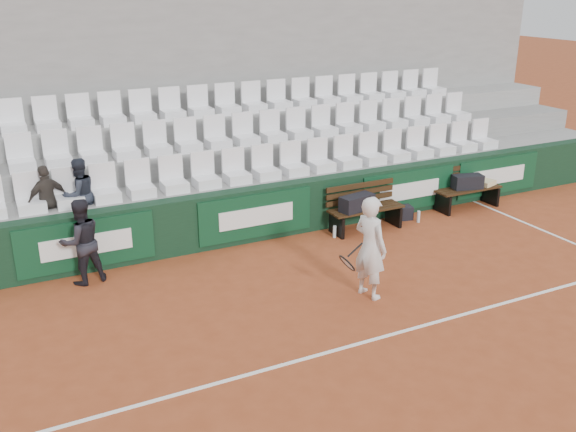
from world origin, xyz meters
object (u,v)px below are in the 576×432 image
object	(u,v)px
ball_kid	(81,242)
spectator_b	(44,174)
water_bottle_far	(418,217)
tennis_player	(370,247)
bench_right	(467,198)
sports_bag_right	(467,182)
water_bottle_near	(335,232)
bench_left	(366,219)
sports_bag_left	(357,203)
sports_bag_ground	(401,213)
spectator_c	(77,168)

from	to	relation	value
ball_kid	spectator_b	xyz separation A→B (m)	(-0.32, 0.97, 0.89)
water_bottle_far	tennis_player	size ratio (longest dim) A/B	0.15
bench_right	sports_bag_right	xyz separation A→B (m)	(-0.05, -0.02, 0.37)
bench_right	ball_kid	distance (m)	7.89
water_bottle_near	ball_kid	distance (m)	4.56
bench_left	sports_bag_left	distance (m)	0.44
bench_right	sports_bag_ground	world-z (taller)	bench_right
water_bottle_far	spectator_b	world-z (taller)	spectator_b
water_bottle_near	water_bottle_far	size ratio (longest dim) A/B	0.99
spectator_b	spectator_c	size ratio (longest dim) A/B	0.96
sports_bag_right	water_bottle_near	world-z (taller)	sports_bag_right
sports_bag_left	sports_bag_right	bearing A→B (deg)	2.62
water_bottle_far	spectator_c	distance (m)	6.53
bench_left	spectator_c	distance (m)	5.36
bench_left	sports_bag_right	world-z (taller)	sports_bag_right
tennis_player	sports_bag_left	bearing A→B (deg)	61.90
water_bottle_far	spectator_b	distance (m)	7.01
sports_bag_left	sports_bag_ground	distance (m)	1.29
sports_bag_right	spectator_b	distance (m)	8.26
tennis_player	ball_kid	distance (m)	4.49
bench_right	spectator_b	xyz separation A→B (m)	(-8.20, 0.90, 1.37)
sports_bag_right	spectator_c	size ratio (longest dim) A/B	0.50
water_bottle_far	sports_bag_right	bearing A→B (deg)	9.01
bench_left	bench_right	xyz separation A→B (m)	(2.60, 0.11, 0.00)
bench_left	tennis_player	size ratio (longest dim) A/B	0.94
bench_right	sports_bag_left	bearing A→B (deg)	-177.01
sports_bag_ground	sports_bag_right	bearing A→B (deg)	-2.97
sports_bag_right	sports_bag_ground	world-z (taller)	sports_bag_right
sports_bag_left	sports_bag_ground	size ratio (longest dim) A/B	1.53
ball_kid	sports_bag_ground	bearing A→B (deg)	170.68
bench_right	sports_bag_right	distance (m)	0.37
bench_right	water_bottle_far	bearing A→B (deg)	-170.48
water_bottle_far	spectator_b	bearing A→B (deg)	170.42
sports_bag_right	water_bottle_far	bearing A→B (deg)	-170.99
water_bottle_near	sports_bag_right	bearing A→B (deg)	3.05
ball_kid	bench_left	bearing A→B (deg)	168.98
bench_right	water_bottle_far	xyz separation A→B (m)	(-1.44, -0.24, -0.11)
sports_bag_left	sports_bag_right	distance (m)	2.80
sports_bag_left	sports_bag_right	xyz separation A→B (m)	(2.80, 0.13, -0.00)
sports_bag_left	ball_kid	bearing A→B (deg)	179.09
spectator_b	bench_right	bearing A→B (deg)	155.98
water_bottle_far	ball_kid	bearing A→B (deg)	178.47
sports_bag_left	spectator_c	world-z (taller)	spectator_c
spectator_c	sports_bag_left	bearing A→B (deg)	146.58
sports_bag_left	sports_bag_right	world-z (taller)	sports_bag_left
water_bottle_far	sports_bag_left	bearing A→B (deg)	176.26
tennis_player	bench_right	bearing A→B (deg)	31.17
bench_right	sports_bag_ground	xyz separation A→B (m)	(-1.65, 0.06, -0.09)
bench_right	spectator_b	bearing A→B (deg)	173.73
bench_left	spectator_c	bearing A→B (deg)	168.71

